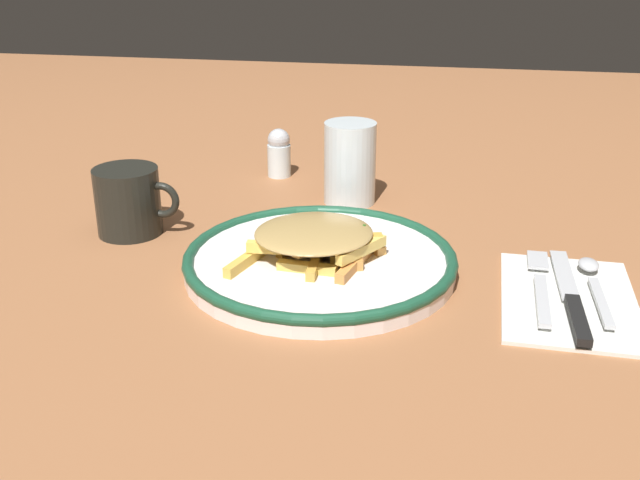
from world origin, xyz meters
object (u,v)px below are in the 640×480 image
(fries_heap, at_px, (319,238))
(spoon, at_px, (593,278))
(coffee_mug, at_px, (129,201))
(knife, at_px, (572,300))
(plate, at_px, (320,261))
(salt_shaker, at_px, (279,153))
(napkin, at_px, (569,298))
(water_glass, at_px, (353,163))
(fork, at_px, (541,285))

(fries_heap, relative_size, spoon, 1.17)
(coffee_mug, bearing_deg, knife, -12.66)
(plate, height_order, salt_shaker, salt_shaker)
(fries_heap, bearing_deg, napkin, -6.04)
(spoon, relative_size, salt_shaker, 2.09)
(plate, height_order, spoon, plate)
(spoon, height_order, water_glass, water_glass)
(fries_heap, xyz_separation_m, napkin, (0.26, -0.03, -0.04))
(fries_heap, xyz_separation_m, fork, (0.24, -0.02, -0.03))
(plate, relative_size, fork, 1.70)
(spoon, bearing_deg, plate, -178.03)
(napkin, distance_m, spoon, 0.05)
(salt_shaker, bearing_deg, fries_heap, -69.72)
(fork, bearing_deg, knife, -48.40)
(plate, distance_m, water_glass, 0.23)
(knife, bearing_deg, fries_heap, 169.94)
(plate, xyz_separation_m, napkin, (0.26, -0.02, -0.01))
(plate, distance_m, knife, 0.27)
(coffee_mug, bearing_deg, water_glass, 31.89)
(fork, bearing_deg, spoon, 22.31)
(plate, bearing_deg, salt_shaker, 110.39)
(fork, height_order, water_glass, water_glass)
(salt_shaker, bearing_deg, napkin, -42.46)
(knife, xyz_separation_m, coffee_mug, (-0.51, 0.12, 0.03))
(fries_heap, distance_m, coffee_mug, 0.26)
(fries_heap, relative_size, salt_shaker, 2.43)
(fork, relative_size, salt_shaker, 2.42)
(fork, xyz_separation_m, knife, (0.03, -0.03, 0.00))
(fries_heap, bearing_deg, knife, -10.06)
(napkin, relative_size, water_glass, 1.82)
(knife, height_order, coffee_mug, coffee_mug)
(fork, relative_size, coffee_mug, 1.67)
(fork, bearing_deg, water_glass, 133.49)
(water_glass, bearing_deg, knife, -46.72)
(fork, relative_size, knife, 0.84)
(knife, relative_size, spoon, 1.38)
(salt_shaker, bearing_deg, plate, -69.61)
(fork, height_order, salt_shaker, salt_shaker)
(coffee_mug, bearing_deg, fries_heap, -15.36)
(plate, height_order, coffee_mug, coffee_mug)
(fries_heap, distance_m, napkin, 0.27)
(plate, xyz_separation_m, water_glass, (0.00, 0.23, 0.04))
(water_glass, bearing_deg, plate, -91.11)
(plate, relative_size, coffee_mug, 2.84)
(spoon, bearing_deg, napkin, -128.54)
(salt_shaker, bearing_deg, water_glass, -37.34)
(plate, height_order, fries_heap, fries_heap)
(salt_shaker, bearing_deg, fork, -43.57)
(fork, bearing_deg, napkin, -23.90)
(fork, bearing_deg, coffee_mug, 170.17)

